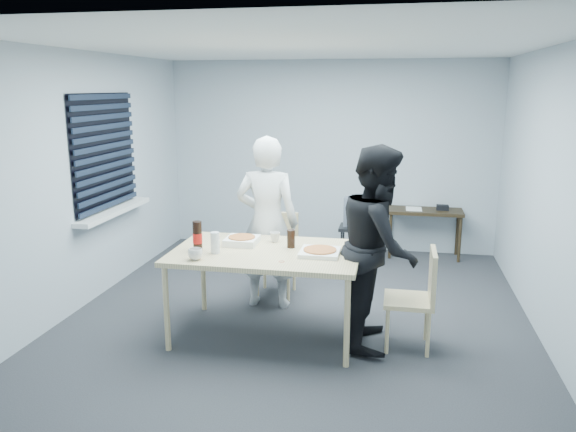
% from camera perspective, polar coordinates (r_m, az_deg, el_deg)
% --- Properties ---
extents(room, '(5.00, 5.00, 5.00)m').
position_cam_1_polar(room, '(6.46, -17.84, 5.29)').
color(room, '#2A2A2F').
rests_on(room, ground).
extents(dining_table, '(1.67, 1.05, 0.81)m').
position_cam_1_polar(dining_table, '(5.04, -2.21, -4.16)').
color(dining_table, beige).
rests_on(dining_table, ground).
extents(chair_far, '(0.42, 0.42, 0.89)m').
position_cam_1_polar(chair_far, '(6.18, -1.05, -3.22)').
color(chair_far, beige).
rests_on(chair_far, ground).
extents(chair_right, '(0.42, 0.42, 0.89)m').
position_cam_1_polar(chair_right, '(5.00, 13.18, -7.55)').
color(chair_right, beige).
rests_on(chair_right, ground).
extents(person_white, '(0.65, 0.42, 1.77)m').
position_cam_1_polar(person_white, '(5.72, -2.13, -0.69)').
color(person_white, silver).
rests_on(person_white, ground).
extents(person_black, '(0.47, 0.86, 1.77)m').
position_cam_1_polar(person_black, '(4.93, 9.19, -3.09)').
color(person_black, black).
rests_on(person_black, ground).
extents(side_table, '(0.97, 0.43, 0.65)m').
position_cam_1_polar(side_table, '(7.68, 13.75, 0.06)').
color(side_table, black).
rests_on(side_table, ground).
extents(stool, '(0.37, 0.37, 0.51)m').
position_cam_1_polar(stool, '(7.21, 6.70, -1.89)').
color(stool, black).
rests_on(stool, ground).
extents(backpack, '(0.26, 0.19, 0.37)m').
position_cam_1_polar(backpack, '(7.13, 6.75, 0.35)').
color(backpack, slate).
rests_on(backpack, stool).
extents(pizza_box_a, '(0.29, 0.29, 0.07)m').
position_cam_1_polar(pizza_box_a, '(5.23, -4.71, -2.48)').
color(pizza_box_a, white).
rests_on(pizza_box_a, dining_table).
extents(pizza_box_b, '(0.34, 0.34, 0.05)m').
position_cam_1_polar(pizza_box_b, '(4.91, 3.26, -3.65)').
color(pizza_box_b, white).
rests_on(pizza_box_b, dining_table).
extents(mug_a, '(0.17, 0.17, 0.10)m').
position_cam_1_polar(mug_a, '(4.80, -9.40, -3.85)').
color(mug_a, silver).
rests_on(mug_a, dining_table).
extents(mug_b, '(0.10, 0.10, 0.09)m').
position_cam_1_polar(mug_b, '(5.29, -1.34, -2.14)').
color(mug_b, silver).
rests_on(mug_b, dining_table).
extents(cola_glass, '(0.08, 0.08, 0.16)m').
position_cam_1_polar(cola_glass, '(5.09, 0.31, -2.33)').
color(cola_glass, black).
rests_on(cola_glass, dining_table).
extents(soda_bottle, '(0.09, 0.09, 0.27)m').
position_cam_1_polar(soda_bottle, '(5.04, -9.18, -2.10)').
color(soda_bottle, black).
rests_on(soda_bottle, dining_table).
extents(plastic_cups, '(0.10, 0.10, 0.19)m').
position_cam_1_polar(plastic_cups, '(4.95, -7.41, -2.71)').
color(plastic_cups, silver).
rests_on(plastic_cups, dining_table).
extents(rubber_band, '(0.05, 0.05, 0.00)m').
position_cam_1_polar(rubber_band, '(4.70, -0.65, -4.65)').
color(rubber_band, red).
rests_on(rubber_band, dining_table).
extents(papers, '(0.25, 0.31, 0.00)m').
position_cam_1_polar(papers, '(7.67, 12.66, 0.71)').
color(papers, white).
rests_on(papers, side_table).
extents(black_box, '(0.18, 0.14, 0.07)m').
position_cam_1_polar(black_box, '(7.69, 15.43, 0.83)').
color(black_box, black).
rests_on(black_box, side_table).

